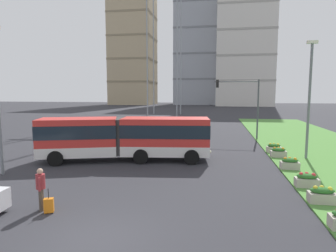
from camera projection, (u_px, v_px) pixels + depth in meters
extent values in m
plane|color=#2D2D33|center=(96.00, 240.00, 9.42)|extent=(260.00, 260.00, 0.00)
cube|color=red|center=(166.00, 136.00, 20.36)|extent=(6.26, 3.20, 2.55)
cube|color=silver|center=(166.00, 149.00, 20.47)|extent=(6.28, 3.22, 0.70)
cube|color=#19232D|center=(166.00, 130.00, 20.31)|extent=(6.30, 3.24, 0.90)
cube|color=red|center=(78.00, 137.00, 20.06)|extent=(5.72, 3.98, 2.55)
cube|color=silver|center=(79.00, 150.00, 20.17)|extent=(5.74, 4.00, 0.70)
cube|color=#19232D|center=(78.00, 131.00, 20.01)|extent=(5.77, 4.03, 0.90)
cylinder|color=#383838|center=(123.00, 136.00, 20.50)|extent=(2.40, 2.40, 2.45)
cylinder|color=black|center=(191.00, 150.00, 21.65)|extent=(1.03, 0.40, 1.00)
cylinder|color=black|center=(192.00, 157.00, 19.17)|extent=(1.03, 0.40, 1.00)
cylinder|color=black|center=(145.00, 149.00, 21.82)|extent=(1.03, 0.40, 1.00)
cylinder|color=black|center=(141.00, 157.00, 19.34)|extent=(1.03, 0.40, 1.00)
cylinder|color=black|center=(63.00, 151.00, 21.24)|extent=(1.04, 0.57, 1.00)
cylinder|color=black|center=(55.00, 159.00, 18.79)|extent=(1.04, 0.57, 1.00)
sphere|color=#F9EFC6|center=(207.00, 147.00, 21.21)|extent=(0.24, 0.24, 0.24)
sphere|color=#F9EFC6|center=(210.00, 152.00, 19.43)|extent=(0.24, 0.24, 0.24)
cube|color=maroon|center=(130.00, 129.00, 33.29)|extent=(4.57, 2.28, 0.80)
cube|color=black|center=(129.00, 123.00, 33.25)|extent=(2.55, 1.93, 0.60)
cylinder|color=black|center=(145.00, 131.00, 33.77)|extent=(0.66, 0.29, 0.64)
cylinder|color=black|center=(140.00, 133.00, 32.05)|extent=(0.66, 0.29, 0.64)
cylinder|color=black|center=(122.00, 130.00, 34.59)|extent=(0.66, 0.29, 0.64)
cylinder|color=black|center=(115.00, 132.00, 32.87)|extent=(0.66, 0.29, 0.64)
cylinder|color=#4C4238|center=(42.00, 199.00, 11.83)|extent=(0.16, 0.16, 0.90)
cylinder|color=#4C4238|center=(41.00, 200.00, 11.64)|extent=(0.16, 0.16, 0.90)
cylinder|color=maroon|center=(40.00, 181.00, 11.65)|extent=(0.36, 0.36, 0.60)
sphere|color=tan|center=(40.00, 171.00, 11.60)|extent=(0.24, 0.24, 0.24)
cylinder|color=maroon|center=(42.00, 181.00, 11.88)|extent=(0.10, 0.10, 0.55)
cylinder|color=maroon|center=(39.00, 184.00, 11.42)|extent=(0.10, 0.10, 0.55)
cube|color=orange|center=(49.00, 205.00, 11.48)|extent=(0.43, 0.36, 0.56)
cylinder|color=black|center=(48.00, 193.00, 11.42)|extent=(0.03, 0.03, 0.40)
cube|color=#B7AD9E|center=(322.00, 198.00, 12.33)|extent=(1.10, 0.56, 0.44)
ellipsoid|color=#2D6B28|center=(322.00, 190.00, 12.29)|extent=(0.99, 0.50, 0.28)
sphere|color=yellow|center=(315.00, 188.00, 12.33)|extent=(0.20, 0.20, 0.20)
sphere|color=yellow|center=(322.00, 188.00, 12.36)|extent=(0.20, 0.20, 0.20)
sphere|color=yellow|center=(330.00, 189.00, 12.18)|extent=(0.20, 0.20, 0.20)
cube|color=#B7AD9E|center=(307.00, 182.00, 14.42)|extent=(1.10, 0.56, 0.44)
ellipsoid|color=#2D6B28|center=(307.00, 176.00, 14.39)|extent=(0.99, 0.50, 0.28)
sphere|color=red|center=(301.00, 174.00, 14.42)|extent=(0.20, 0.20, 0.20)
sphere|color=red|center=(307.00, 174.00, 14.45)|extent=(0.20, 0.20, 0.20)
sphere|color=red|center=(314.00, 175.00, 14.27)|extent=(0.20, 0.20, 0.20)
cube|color=#B7AD9E|center=(290.00, 165.00, 17.81)|extent=(1.10, 0.56, 0.44)
ellipsoid|color=#2D6B28|center=(290.00, 160.00, 17.77)|extent=(0.99, 0.50, 0.28)
sphere|color=orange|center=(285.00, 159.00, 17.80)|extent=(0.20, 0.20, 0.20)
sphere|color=orange|center=(290.00, 158.00, 17.84)|extent=(0.20, 0.20, 0.20)
sphere|color=orange|center=(295.00, 159.00, 17.65)|extent=(0.20, 0.20, 0.20)
cube|color=#B7AD9E|center=(278.00, 154.00, 21.11)|extent=(1.10, 0.56, 0.44)
ellipsoid|color=#2D6B28|center=(279.00, 150.00, 21.08)|extent=(0.99, 0.50, 0.28)
sphere|color=orange|center=(275.00, 148.00, 21.11)|extent=(0.20, 0.20, 0.20)
sphere|color=orange|center=(278.00, 148.00, 21.14)|extent=(0.20, 0.20, 0.20)
sphere|color=orange|center=(283.00, 149.00, 20.96)|extent=(0.20, 0.20, 0.20)
cube|color=#B7AD9E|center=(274.00, 149.00, 22.80)|extent=(1.10, 0.56, 0.44)
ellipsoid|color=#2D6B28|center=(274.00, 145.00, 22.77)|extent=(0.99, 0.50, 0.28)
sphere|color=yellow|center=(270.00, 144.00, 22.80)|extent=(0.20, 0.20, 0.20)
sphere|color=yellow|center=(274.00, 144.00, 22.83)|extent=(0.20, 0.20, 0.20)
sphere|color=yellow|center=(278.00, 144.00, 22.65)|extent=(0.20, 0.20, 0.20)
cylinder|color=#474C51|center=(258.00, 110.00, 29.30)|extent=(0.16, 0.16, 6.08)
cylinder|color=#474C51|center=(236.00, 82.00, 29.34)|extent=(4.40, 0.10, 0.10)
cube|color=black|center=(217.00, 84.00, 29.67)|extent=(0.28, 0.28, 0.80)
sphere|color=red|center=(217.00, 81.00, 29.65)|extent=(0.16, 0.16, 0.16)
sphere|color=yellow|center=(217.00, 84.00, 29.68)|extent=(0.16, 0.16, 0.16)
sphere|color=green|center=(217.00, 86.00, 29.71)|extent=(0.16, 0.16, 0.16)
cylinder|color=slate|center=(309.00, 103.00, 20.35)|extent=(0.18, 0.18, 8.13)
cube|color=white|center=(312.00, 42.00, 19.87)|extent=(0.70, 0.28, 0.20)
cube|color=tan|center=(133.00, 50.00, 116.46)|extent=(16.64, 15.90, 43.48)
cube|color=#85765B|center=(134.00, 82.00, 117.92)|extent=(16.84, 16.10, 0.70)
cube|color=#85765B|center=(133.00, 60.00, 116.92)|extent=(16.84, 16.10, 0.70)
cube|color=#85765B|center=(133.00, 38.00, 115.92)|extent=(16.84, 16.10, 0.70)
cube|color=#85765B|center=(133.00, 16.00, 114.92)|extent=(16.84, 16.10, 0.70)
cube|color=#9EA3AD|center=(196.00, 45.00, 117.96)|extent=(16.30, 19.23, 48.16)
cube|color=gray|center=(196.00, 80.00, 119.58)|extent=(16.50, 19.43, 0.70)
cube|color=gray|center=(196.00, 56.00, 118.48)|extent=(16.50, 19.43, 0.70)
cube|color=gray|center=(196.00, 32.00, 117.37)|extent=(16.50, 19.43, 0.70)
cube|color=gray|center=(197.00, 7.00, 116.26)|extent=(16.50, 19.43, 0.70)
cube|color=silver|center=(245.00, 34.00, 103.07)|extent=(19.79, 14.88, 51.24)
cube|color=#A4A099|center=(244.00, 81.00, 104.99)|extent=(19.99, 15.08, 0.70)
cube|color=#A4A099|center=(244.00, 57.00, 104.01)|extent=(19.99, 15.08, 0.70)
cube|color=#A4A099|center=(245.00, 33.00, 103.03)|extent=(19.99, 15.08, 0.70)
cube|color=#A4A099|center=(246.00, 8.00, 102.05)|extent=(19.99, 15.08, 0.70)
cylinder|color=gray|center=(181.00, 27.00, 61.48)|extent=(0.24, 0.24, 37.51)
cylinder|color=gray|center=(153.00, 28.00, 62.48)|extent=(0.24, 0.24, 37.51)
cylinder|color=gray|center=(177.00, 20.00, 55.61)|extent=(0.24, 0.24, 37.51)
cylinder|color=gray|center=(147.00, 21.00, 56.60)|extent=(0.24, 0.24, 37.51)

